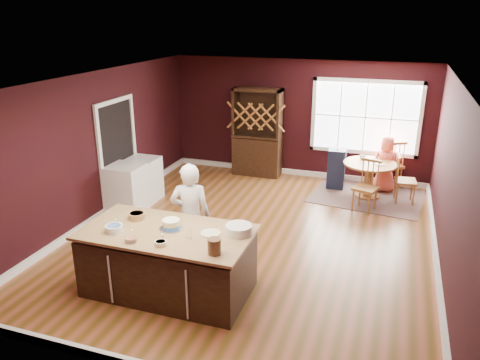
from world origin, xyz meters
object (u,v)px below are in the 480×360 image
at_px(baker, 191,216).
at_px(chair_north, 391,163).
at_px(dining_table, 369,173).
at_px(toddler, 336,152).
at_px(layer_cake, 171,224).
at_px(seated_woman, 386,164).
at_px(washer, 127,189).
at_px(dryer, 144,179).
at_px(high_chair, 336,168).
at_px(kitchen_island, 168,262).
at_px(chair_south, 366,186).
at_px(chair_east, 406,179).
at_px(hutch, 257,132).

bearing_deg(baker, chair_north, -138.79).
distance_m(dining_table, toddler, 0.87).
distance_m(layer_cake, chair_north, 5.91).
bearing_deg(chair_north, seated_woman, 42.67).
bearing_deg(seated_woman, washer, 24.00).
bearing_deg(dryer, dining_table, 20.47).
bearing_deg(dining_table, toddler, 154.98).
relative_size(high_chair, washer, 0.98).
relative_size(kitchen_island, chair_north, 2.11).
bearing_deg(toddler, chair_south, -56.44).
bearing_deg(seated_woman, dryer, 17.82).
distance_m(kitchen_island, chair_north, 5.99).
xyz_separation_m(baker, layer_cake, (0.02, -0.67, 0.17)).
height_order(seated_woman, toddler, seated_woman).
relative_size(layer_cake, toddler, 1.24).
xyz_separation_m(kitchen_island, dining_table, (2.35, 4.51, 0.10)).
height_order(high_chair, washer, washer).
height_order(baker, chair_north, baker).
bearing_deg(chair_east, toddler, 67.95).
xyz_separation_m(chair_south, hutch, (-2.62, 1.43, 0.52)).
xyz_separation_m(kitchen_island, seated_woman, (2.65, 4.98, 0.18)).
xyz_separation_m(layer_cake, chair_north, (2.72, 5.23, -0.44)).
bearing_deg(chair_east, dryer, 100.75).
bearing_deg(baker, washer, -53.86).
distance_m(seated_woman, dryer, 5.13).
bearing_deg(chair_south, kitchen_island, -104.52).
bearing_deg(toddler, high_chair, -9.05).
distance_m(layer_cake, chair_south, 4.36).
height_order(kitchen_island, layer_cake, layer_cake).
bearing_deg(dryer, seated_woman, 24.20).
distance_m(chair_south, high_chair, 1.32).
xyz_separation_m(chair_south, toddler, (-0.74, 1.11, 0.30)).
distance_m(kitchen_island, chair_south, 4.42).
relative_size(dining_table, chair_east, 1.07).
xyz_separation_m(chair_north, seated_woman, (-0.10, -0.33, 0.07)).
bearing_deg(dining_table, dryer, -159.53).
bearing_deg(washer, chair_east, 23.41).
relative_size(chair_south, chair_north, 0.94).
distance_m(dining_table, high_chair, 0.80).
height_order(kitchen_island, chair_south, chair_south).
bearing_deg(hutch, seated_woman, -3.85).
bearing_deg(dining_table, layer_cake, -117.62).
height_order(hutch, washer, hutch).
height_order(dining_table, chair_south, chair_south).
bearing_deg(seated_woman, kitchen_island, 55.61).
xyz_separation_m(dining_table, hutch, (-2.63, 0.67, 0.49)).
height_order(chair_south, seated_woman, seated_woman).
bearing_deg(baker, layer_cake, 74.29).
relative_size(seated_woman, high_chair, 1.35).
distance_m(chair_north, seated_woman, 0.36).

